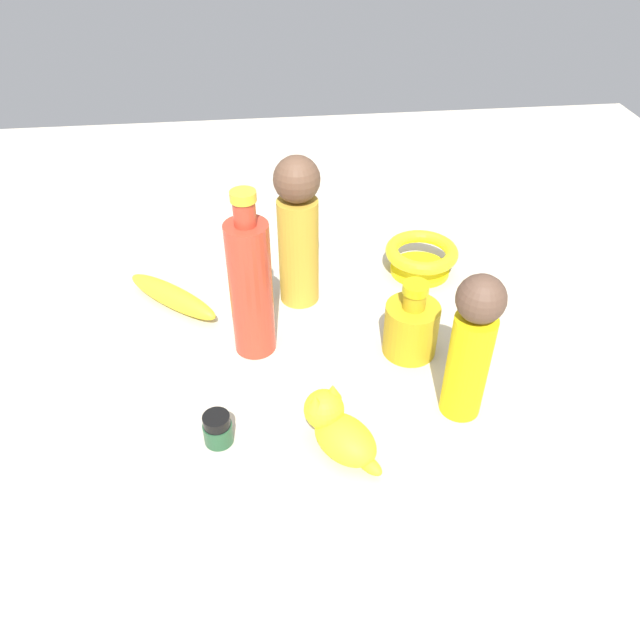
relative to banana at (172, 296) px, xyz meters
name	(u,v)px	position (x,y,z in m)	size (l,w,h in m)	color
ground	(320,357)	(0.16, 0.23, -0.02)	(2.00, 2.00, 0.00)	#BCB29E
banana	(172,296)	(0.00, 0.00, 0.00)	(0.20, 0.04, 0.04)	yellow
bottle_tall	(251,286)	(0.12, 0.14, 0.10)	(0.06, 0.06, 0.27)	#BC3925
person_figure_adult	(298,230)	(0.00, 0.22, 0.12)	(0.07, 0.07, 0.26)	gold
bottle_short	(411,326)	(0.16, 0.37, 0.03)	(0.08, 0.08, 0.13)	#B69517
person_figure_child	(472,346)	(0.29, 0.42, 0.10)	(0.08, 0.08, 0.22)	yellow
bowl	(421,256)	(-0.05, 0.44, 0.02)	(0.13, 0.13, 0.05)	yellow
cat_figurine	(338,429)	(0.34, 0.24, 0.02)	(0.12, 0.11, 0.08)	yellow
nail_polish_jar	(218,429)	(0.31, 0.08, 0.00)	(0.04, 0.04, 0.05)	#234D2E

